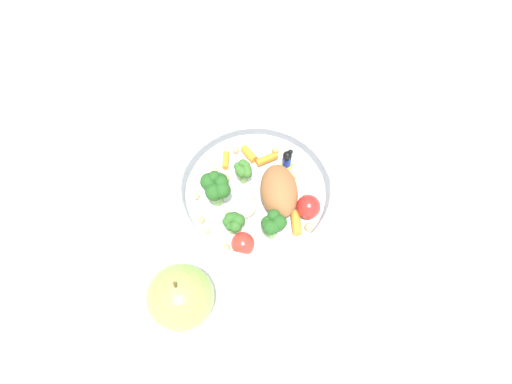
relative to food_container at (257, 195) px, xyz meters
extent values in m
plane|color=white|center=(-0.02, -0.01, -0.03)|extent=(2.40, 2.40, 0.00)
cylinder|color=white|center=(0.00, 0.00, -0.03)|extent=(0.21, 0.21, 0.01)
torus|color=white|center=(0.00, 0.00, 0.02)|extent=(0.22, 0.22, 0.01)
ellipsoid|color=#935B33|center=(0.01, 0.03, 0.00)|extent=(0.09, 0.08, 0.05)
cylinder|color=#7FAD5B|center=(-0.03, -0.04, -0.01)|extent=(0.02, 0.02, 0.03)
sphere|color=#23561E|center=(-0.02, -0.04, 0.03)|extent=(0.02, 0.02, 0.02)
sphere|color=#23561E|center=(-0.03, -0.04, 0.03)|extent=(0.02, 0.02, 0.02)
sphere|color=#23561E|center=(-0.04, -0.04, 0.02)|extent=(0.02, 0.02, 0.02)
sphere|color=#23561E|center=(-0.04, -0.04, 0.03)|extent=(0.02, 0.02, 0.02)
sphere|color=#23561E|center=(-0.04, -0.05, 0.02)|extent=(0.02, 0.02, 0.02)
sphere|color=#23561E|center=(-0.03, -0.05, 0.02)|extent=(0.02, 0.02, 0.02)
sphere|color=#23561E|center=(-0.03, -0.05, 0.02)|extent=(0.02, 0.02, 0.02)
cylinder|color=#7FAD5B|center=(-0.04, 0.01, -0.01)|extent=(0.01, 0.01, 0.02)
sphere|color=#386B28|center=(-0.03, 0.01, 0.01)|extent=(0.01, 0.01, 0.01)
sphere|color=#386B28|center=(-0.04, 0.01, 0.01)|extent=(0.02, 0.02, 0.02)
sphere|color=#386B28|center=(-0.04, 0.01, 0.01)|extent=(0.01, 0.01, 0.01)
sphere|color=#386B28|center=(-0.05, 0.01, 0.01)|extent=(0.01, 0.01, 0.01)
sphere|color=#386B28|center=(-0.05, 0.00, 0.01)|extent=(0.01, 0.01, 0.01)
sphere|color=#386B28|center=(-0.04, 0.00, 0.01)|extent=(0.01, 0.01, 0.01)
sphere|color=#386B28|center=(-0.04, 0.00, 0.01)|extent=(0.02, 0.02, 0.02)
cylinder|color=#7FAD5B|center=(0.05, -0.02, -0.01)|extent=(0.01, 0.01, 0.02)
sphere|color=#23561E|center=(0.06, -0.02, 0.01)|extent=(0.02, 0.02, 0.02)
sphere|color=#23561E|center=(0.06, -0.01, 0.02)|extent=(0.02, 0.02, 0.02)
sphere|color=#23561E|center=(0.05, 0.00, 0.01)|extent=(0.02, 0.02, 0.02)
sphere|color=#23561E|center=(0.04, -0.01, 0.02)|extent=(0.02, 0.02, 0.02)
sphere|color=#23561E|center=(0.04, -0.02, 0.01)|extent=(0.02, 0.02, 0.02)
sphere|color=#23561E|center=(0.05, -0.02, 0.01)|extent=(0.01, 0.01, 0.01)
sphere|color=#23561E|center=(0.05, -0.02, 0.01)|extent=(0.02, 0.02, 0.02)
cylinder|color=#7FAD5B|center=(0.02, -0.05, -0.01)|extent=(0.01, 0.01, 0.02)
sphere|color=#2D6023|center=(0.02, -0.05, 0.01)|extent=(0.02, 0.02, 0.02)
sphere|color=#2D6023|center=(0.02, -0.05, 0.01)|extent=(0.02, 0.02, 0.02)
sphere|color=#2D6023|center=(0.01, -0.05, 0.01)|extent=(0.02, 0.02, 0.02)
sphere|color=#2D6023|center=(0.01, -0.05, 0.01)|extent=(0.02, 0.02, 0.02)
sphere|color=#2D6023|center=(0.01, -0.06, 0.01)|extent=(0.01, 0.01, 0.01)
sphere|color=#2D6023|center=(0.02, -0.06, 0.00)|extent=(0.01, 0.01, 0.01)
sphere|color=silver|center=(0.00, -0.02, -0.01)|extent=(0.02, 0.02, 0.02)
sphere|color=silver|center=(0.00, -0.02, -0.01)|extent=(0.02, 0.02, 0.02)
sphere|color=silver|center=(-0.01, -0.01, -0.01)|extent=(0.03, 0.03, 0.03)
sphere|color=silver|center=(0.00, -0.02, -0.01)|extent=(0.03, 0.03, 0.03)
sphere|color=silver|center=(0.00, -0.02, -0.01)|extent=(0.03, 0.03, 0.03)
cube|color=yellow|center=(-0.02, 0.07, -0.02)|extent=(0.02, 0.02, 0.00)
cylinder|color=#1933B2|center=(-0.02, 0.07, -0.01)|extent=(0.02, 0.02, 0.02)
sphere|color=black|center=(-0.02, 0.07, 0.01)|extent=(0.01, 0.01, 0.01)
sphere|color=black|center=(-0.02, 0.07, 0.01)|extent=(0.01, 0.01, 0.01)
sphere|color=black|center=(-0.02, 0.06, 0.01)|extent=(0.01, 0.01, 0.01)
cylinder|color=orange|center=(-0.08, 0.00, -0.02)|extent=(0.03, 0.02, 0.01)
cylinder|color=orange|center=(-0.04, 0.05, -0.02)|extent=(0.02, 0.03, 0.01)
cylinder|color=orange|center=(-0.07, 0.04, -0.01)|extent=(0.03, 0.01, 0.01)
cylinder|color=orange|center=(-0.07, -0.03, -0.02)|extent=(0.02, 0.03, 0.01)
cylinder|color=orange|center=(0.06, 0.02, -0.01)|extent=(0.03, 0.03, 0.01)
sphere|color=red|center=(0.05, 0.05, 0.00)|extent=(0.03, 0.03, 0.03)
sphere|color=red|center=(0.04, -0.06, -0.01)|extent=(0.03, 0.03, 0.03)
sphere|color=tan|center=(-0.05, 0.07, -0.01)|extent=(0.01, 0.01, 0.01)
sphere|color=#D1B775|center=(0.00, -0.08, -0.02)|extent=(0.01, 0.01, 0.01)
sphere|color=tan|center=(-0.02, 0.05, -0.02)|extent=(0.01, 0.01, 0.01)
sphere|color=#D1B775|center=(0.00, 0.07, -0.01)|extent=(0.01, 0.01, 0.01)
sphere|color=tan|center=(0.04, 0.06, -0.02)|extent=(0.01, 0.01, 0.01)
sphere|color=tan|center=(-0.05, -0.02, -0.01)|extent=(0.01, 0.01, 0.01)
sphere|color=#D1B775|center=(-0.08, -0.02, -0.02)|extent=(0.01, 0.01, 0.01)
sphere|color=tan|center=(-0.01, -0.04, -0.02)|extent=(0.01, 0.01, 0.01)
sphere|color=tan|center=(-0.08, 0.02, -0.02)|extent=(0.01, 0.01, 0.01)
sphere|color=#D1B775|center=(0.07, 0.03, -0.01)|extent=(0.01, 0.01, 0.01)
sphere|color=#D1B775|center=(-0.06, -0.06, -0.02)|extent=(0.01, 0.01, 0.01)
sphere|color=tan|center=(0.03, -0.08, -0.01)|extent=(0.01, 0.01, 0.01)
sphere|color=tan|center=(-0.03, -0.08, -0.02)|extent=(0.01, 0.01, 0.01)
sphere|color=#8CB74C|center=(0.06, -0.16, 0.01)|extent=(0.08, 0.08, 0.08)
cylinder|color=brown|center=(0.06, -0.16, 0.06)|extent=(0.00, 0.00, 0.01)
cube|color=white|center=(0.01, 0.23, -0.03)|extent=(0.14, 0.11, 0.01)
camera|label=1|loc=(0.27, -0.20, 0.62)|focal=36.56mm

